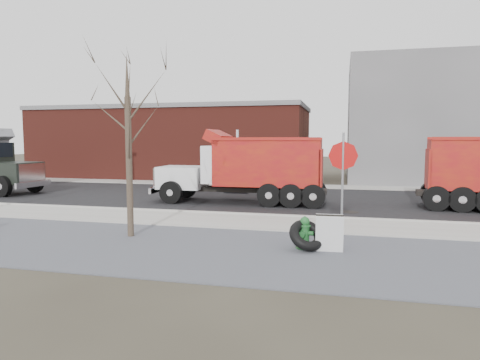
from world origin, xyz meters
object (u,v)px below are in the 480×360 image
(truck_tire, at_px, (307,235))
(sandwich_board, at_px, (329,233))
(stop_sign, at_px, (343,167))
(fire_hydrant, at_px, (305,234))
(dump_truck_red_b, at_px, (248,167))

(truck_tire, relative_size, sandwich_board, 1.31)
(truck_tire, distance_m, stop_sign, 2.43)
(fire_hydrant, bearing_deg, sandwich_board, -2.09)
(truck_tire, xyz_separation_m, stop_sign, (0.85, 1.60, 1.63))
(sandwich_board, relative_size, dump_truck_red_b, 0.12)
(truck_tire, height_order, stop_sign, stop_sign)
(fire_hydrant, bearing_deg, truck_tire, -52.25)
(fire_hydrant, xyz_separation_m, dump_truck_red_b, (-3.15, 7.46, 1.24))
(dump_truck_red_b, bearing_deg, truck_tire, 111.70)
(sandwich_board, bearing_deg, fire_hydrant, 158.91)
(truck_tire, bearing_deg, stop_sign, 62.07)
(fire_hydrant, distance_m, dump_truck_red_b, 8.19)
(truck_tire, bearing_deg, dump_truck_red_b, 112.85)
(stop_sign, bearing_deg, fire_hydrant, -101.02)
(fire_hydrant, relative_size, stop_sign, 0.28)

